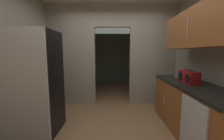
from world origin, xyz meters
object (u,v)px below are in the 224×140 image
refrigerator (34,83)px  dishwasher (192,130)px  boombox (189,77)px  book_stack (179,77)px

refrigerator → dishwasher: refrigerator is taller
dishwasher → boombox: boombox is taller
refrigerator → boombox: refrigerator is taller
refrigerator → dishwasher: size_ratio=2.15×
refrigerator → book_stack: size_ratio=11.79×
book_stack → dishwasher: bearing=-105.8°
boombox → dishwasher: bearing=-113.1°
dishwasher → boombox: (0.30, 0.71, 0.58)m
dishwasher → boombox: bearing=66.9°
refrigerator → boombox: bearing=1.1°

